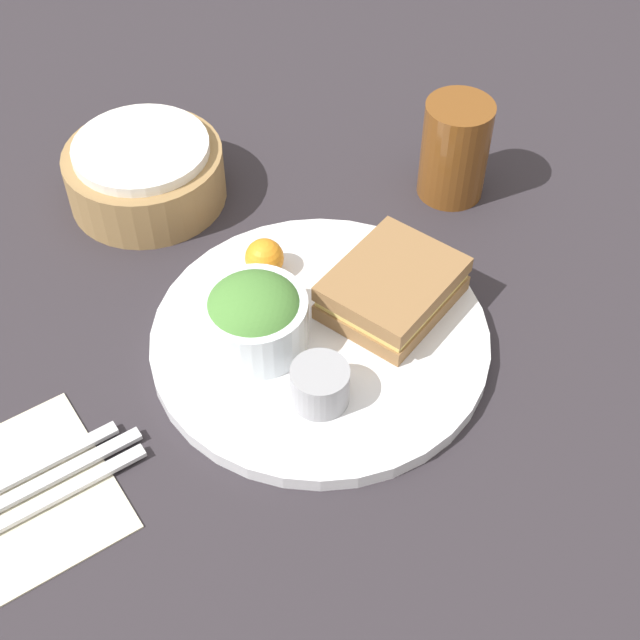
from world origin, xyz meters
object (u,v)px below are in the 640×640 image
dressing_cup (320,385)px  bread_basket (145,172)px  fork (39,505)px  drink_glass (455,150)px  sandwich (393,288)px  knife (31,489)px  plate (320,339)px  salad_bowl (255,316)px  spoon (23,474)px

dressing_cup → bread_basket: (0.00, 0.36, -0.00)m
fork → drink_glass: bearing=-167.1°
sandwich → knife: bearing=179.1°
plate → dressing_cup: size_ratio=6.12×
drink_glass → knife: size_ratio=0.57×
plate → sandwich: sandwich is taller
salad_bowl → drink_glass: bearing=14.8°
drink_glass → spoon: bearing=-170.6°
plate → knife: size_ratio=1.60×
drink_glass → spoon: 0.56m
sandwich → knife: 0.38m
sandwich → fork: bearing=-178.2°
drink_glass → spoon: drink_glass is taller
bread_basket → fork: bread_basket is taller
salad_bowl → dressing_cup: bearing=-82.5°
fork → sandwich: bearing=-178.3°
sandwich → fork: 0.38m
bread_basket → spoon: (-0.26, -0.28, -0.03)m
plate → knife: (-0.30, -0.00, -0.00)m
dressing_cup → drink_glass: bearing=30.3°
plate → bread_basket: (-0.04, 0.29, 0.03)m
sandwich → salad_bowl: (-0.14, 0.03, 0.01)m
dressing_cup → bread_basket: bearing=89.4°
dressing_cup → knife: (-0.26, 0.06, -0.03)m
dressing_cup → bread_basket: bread_basket is taller
sandwich → bread_basket: 0.32m
bread_basket → salad_bowl: bearing=-93.4°
salad_bowl → knife: 0.25m
drink_glass → fork: size_ratio=0.59×
dressing_cup → knife: dressing_cup is taller
salad_bowl → spoon: salad_bowl is taller
drink_glass → dressing_cup: bearing=-149.7°
bread_basket → spoon: 0.38m
fork → knife: 0.02m
sandwich → bread_basket: size_ratio=0.87×
knife → spoon: size_ratio=1.17×
fork → spoon: 0.04m
fork → dressing_cup: bearing=169.7°
dressing_cup → knife: 0.27m
salad_bowl → bread_basket: bearing=86.6°
knife → fork: bearing=90.0°
spoon → salad_bowl: bearing=-177.8°
drink_glass → fork: bearing=-167.0°
bread_basket → fork: (-0.26, -0.31, -0.03)m
knife → spoon: same height
plate → sandwich: size_ratio=2.14×
sandwich → knife: (-0.38, 0.01, -0.03)m
sandwich → drink_glass: 0.21m
sandwich → fork: (-0.38, -0.01, -0.03)m
plate → knife: bearing=-179.9°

